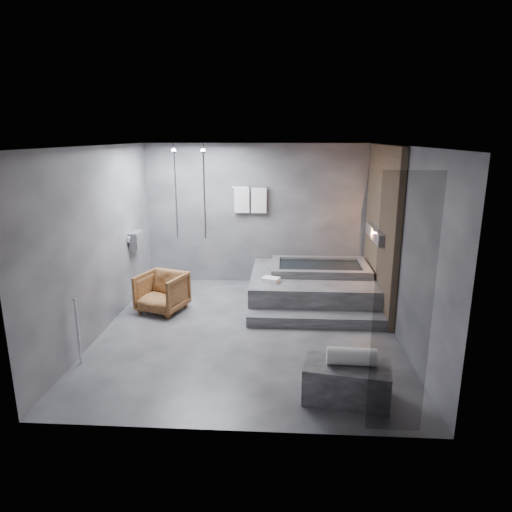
{
  "coord_description": "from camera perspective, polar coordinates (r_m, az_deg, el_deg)",
  "views": [
    {
      "loc": [
        0.51,
        -6.55,
        2.94
      ],
      "look_at": [
        0.09,
        0.3,
        1.12
      ],
      "focal_mm": 32.0,
      "sensor_mm": 36.0,
      "label": 1
    }
  ],
  "objects": [
    {
      "name": "rolled_towel",
      "position": [
        5.37,
        11.85,
        -12.19
      ],
      "size": [
        0.56,
        0.23,
        0.2
      ],
      "primitive_type": "cylinder",
      "rotation": [
        0.0,
        1.57,
        -0.05
      ],
      "color": "white",
      "rests_on": "concrete_bench"
    },
    {
      "name": "room",
      "position": [
        6.9,
        2.48,
        4.73
      ],
      "size": [
        5.0,
        5.04,
        2.82
      ],
      "color": "#323134",
      "rests_on": "ground"
    },
    {
      "name": "driftwood_chair",
      "position": [
        8.01,
        -11.67,
        -4.45
      ],
      "size": [
        0.92,
        0.93,
        0.67
      ],
      "primitive_type": "imported",
      "rotation": [
        0.0,
        0.0,
        -0.34
      ],
      "color": "#462611",
      "rests_on": "ground"
    },
    {
      "name": "concrete_bench",
      "position": [
        5.5,
        11.23,
        -15.2
      ],
      "size": [
        1.04,
        0.68,
        0.43
      ],
      "primitive_type": "cube",
      "rotation": [
        0.0,
        0.0,
        -0.17
      ],
      "color": "#343436",
      "rests_on": "ground"
    },
    {
      "name": "tub_step",
      "position": [
        7.41,
        7.45,
        -7.91
      ],
      "size": [
        2.2,
        0.36,
        0.18
      ],
      "primitive_type": "cube",
      "color": "#37373A",
      "rests_on": "ground"
    },
    {
      "name": "deck_towel",
      "position": [
        7.86,
        1.88,
        -2.97
      ],
      "size": [
        0.34,
        0.29,
        0.08
      ],
      "primitive_type": "cube",
      "rotation": [
        0.0,
        0.0,
        -0.34
      ],
      "color": "white",
      "rests_on": "tub_deck"
    },
    {
      "name": "tub_deck",
      "position": [
        8.46,
        6.97,
        -3.82
      ],
      "size": [
        2.2,
        2.0,
        0.5
      ],
      "primitive_type": "cube",
      "color": "#37373A",
      "rests_on": "ground"
    }
  ]
}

